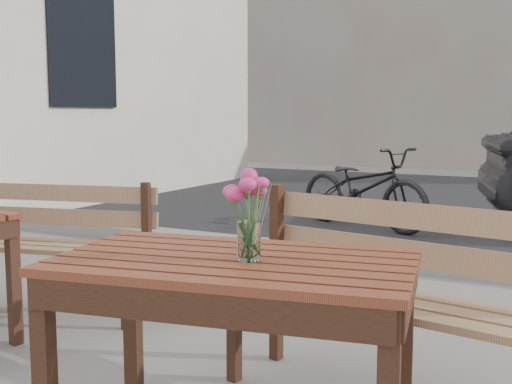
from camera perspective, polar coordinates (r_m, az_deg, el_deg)
street at (r=7.11m, az=20.30°, el=-3.07°), size 30.00×8.12×0.12m
main_table at (r=2.19m, az=-1.95°, el=-8.94°), size 1.29×0.89×0.73m
main_bench at (r=2.76m, az=12.19°, el=-7.27°), size 1.49×0.67×0.89m
main_vase at (r=2.08m, az=-0.63°, el=-1.01°), size 0.17×0.17×0.30m
second_bench at (r=4.15m, az=-17.80°, el=-3.28°), size 1.38×0.69×0.82m
bicycle at (r=6.92m, az=9.51°, el=0.42°), size 1.76×1.14×0.87m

